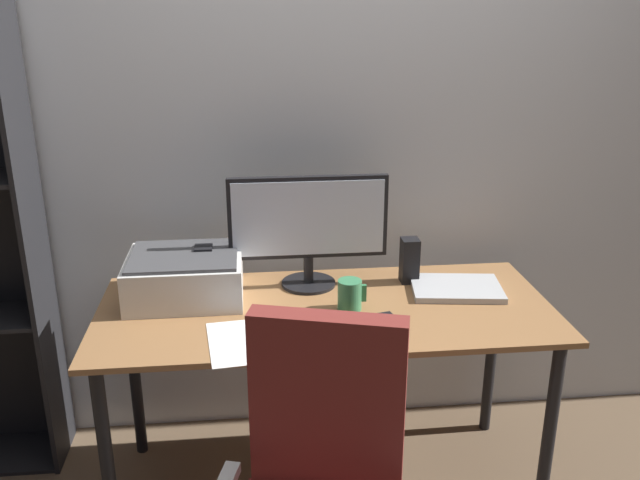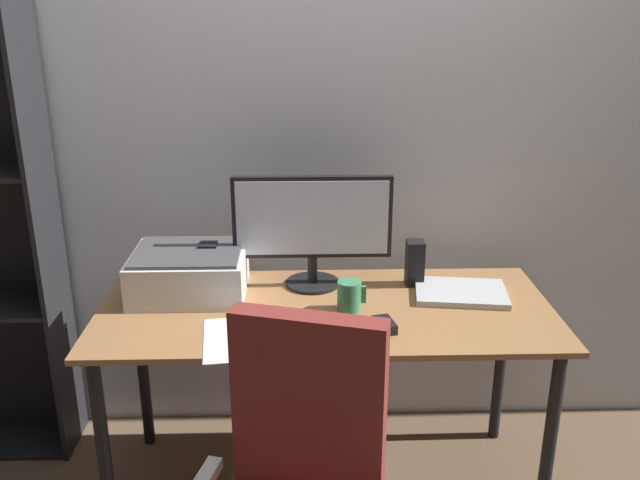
% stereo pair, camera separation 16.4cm
% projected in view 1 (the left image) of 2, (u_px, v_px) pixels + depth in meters
% --- Properties ---
extents(back_wall, '(6.40, 0.10, 2.60)m').
position_uv_depth(back_wall, '(311.00, 120.00, 2.62)').
color(back_wall, silver).
rests_on(back_wall, ground).
extents(desk, '(1.56, 0.68, 0.74)m').
position_uv_depth(desk, '(326.00, 330.00, 2.35)').
color(desk, olive).
rests_on(desk, ground).
extents(monitor, '(0.57, 0.20, 0.41)m').
position_uv_depth(monitor, '(308.00, 224.00, 2.43)').
color(monitor, black).
rests_on(monitor, desk).
extents(keyboard, '(0.29, 0.12, 0.02)m').
position_uv_depth(keyboard, '(322.00, 329.00, 2.15)').
color(keyboard, black).
rests_on(keyboard, desk).
extents(mouse, '(0.08, 0.11, 0.03)m').
position_uv_depth(mouse, '(388.00, 323.00, 2.18)').
color(mouse, black).
rests_on(mouse, desk).
extents(coffee_mug, '(0.10, 0.08, 0.11)m').
position_uv_depth(coffee_mug, '(350.00, 295.00, 2.29)').
color(coffee_mug, '#387F51').
rests_on(coffee_mug, desk).
extents(laptop, '(0.35, 0.27, 0.02)m').
position_uv_depth(laptop, '(456.00, 288.00, 2.45)').
color(laptop, '#B7BABC').
rests_on(laptop, desk).
extents(speaker_left, '(0.06, 0.07, 0.17)m').
position_uv_depth(speaker_left, '(205.00, 269.00, 2.43)').
color(speaker_left, black).
rests_on(speaker_left, desk).
extents(speaker_right, '(0.06, 0.07, 0.17)m').
position_uv_depth(speaker_right, '(410.00, 260.00, 2.51)').
color(speaker_right, black).
rests_on(speaker_right, desk).
extents(printer, '(0.40, 0.34, 0.16)m').
position_uv_depth(printer, '(185.00, 276.00, 2.38)').
color(printer, silver).
rests_on(printer, desk).
extents(paper_sheet, '(0.24, 0.32, 0.00)m').
position_uv_depth(paper_sheet, '(243.00, 342.00, 2.09)').
color(paper_sheet, white).
rests_on(paper_sheet, desk).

